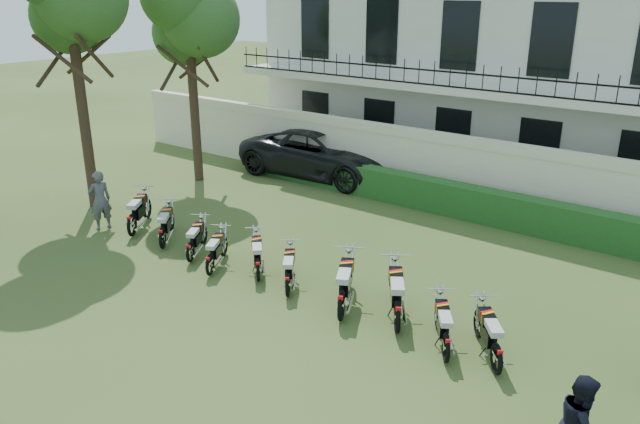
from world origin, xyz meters
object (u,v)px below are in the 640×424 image
at_px(suv, 323,153).
at_px(motorcycle_1, 162,233).
at_px(motorcycle_0, 131,220).
at_px(motorcycle_8, 447,341).
at_px(inspector, 100,200).
at_px(motorcycle_3, 210,260).
at_px(motorcycle_2, 190,247).
at_px(motorcycle_6, 341,298).
at_px(motorcycle_9, 497,352).
at_px(motorcycle_7, 398,310).
at_px(tree_west_near, 188,10).
at_px(motorcycle_5, 288,280).
at_px(motorcycle_4, 258,265).

bearing_deg(suv, motorcycle_1, -179.03).
relative_size(motorcycle_0, motorcycle_8, 1.13).
relative_size(motorcycle_0, inspector, 0.99).
distance_m(motorcycle_3, motorcycle_8, 6.24).
distance_m(motorcycle_2, motorcycle_6, 4.77).
distance_m(motorcycle_8, motorcycle_9, 0.92).
bearing_deg(motorcycle_8, suv, 103.53).
bearing_deg(motorcycle_9, motorcycle_3, 144.36).
bearing_deg(motorcycle_7, motorcycle_6, 160.42).
bearing_deg(tree_west_near, motorcycle_6, -27.33).
bearing_deg(motorcycle_5, suv, 86.02).
bearing_deg(motorcycle_5, tree_west_near, 112.97).
bearing_deg(motorcycle_1, motorcycle_6, -41.78).
bearing_deg(motorcycle_5, motorcycle_0, 142.60).
xyz_separation_m(suv, inspector, (-1.89, -8.13, 0.01)).
relative_size(motorcycle_1, inspector, 0.86).
distance_m(motorcycle_0, motorcycle_5, 5.80).
height_order(tree_west_near, motorcycle_5, tree_west_near).
relative_size(motorcycle_7, suv, 0.29).
distance_m(tree_west_near, motorcycle_6, 12.46).
distance_m(tree_west_near, motorcycle_9, 15.24).
height_order(motorcycle_5, inspector, inspector).
xyz_separation_m(motorcycle_3, suv, (-2.90, 8.42, 0.44)).
bearing_deg(motorcycle_0, inspector, 151.47).
distance_m(motorcycle_1, motorcycle_4, 3.36).
height_order(motorcycle_0, motorcycle_4, motorcycle_0).
relative_size(motorcycle_0, motorcycle_3, 1.13).
xyz_separation_m(motorcycle_0, motorcycle_5, (5.80, -0.12, -0.07)).
height_order(motorcycle_2, motorcycle_9, motorcycle_9).
xyz_separation_m(motorcycle_3, inspector, (-4.79, 0.29, 0.44)).
relative_size(motorcycle_3, motorcycle_9, 1.01).
height_order(motorcycle_4, motorcycle_7, motorcycle_7).
bearing_deg(motorcycle_7, motorcycle_4, 145.96).
relative_size(motorcycle_1, motorcycle_7, 0.83).
xyz_separation_m(motorcycle_1, suv, (-0.69, 8.05, 0.39)).
distance_m(motorcycle_5, motorcycle_7, 2.77).
relative_size(motorcycle_0, motorcycle_9, 1.14).
bearing_deg(suv, motorcycle_9, -132.91).
bearing_deg(motorcycle_5, motorcycle_9, -36.20).
height_order(suv, inspector, inspector).
bearing_deg(motorcycle_6, motorcycle_9, -25.85).
bearing_deg(motorcycle_6, motorcycle_0, 149.68).
distance_m(motorcycle_8, inspector, 11.04).
bearing_deg(motorcycle_2, motorcycle_7, -28.67).
distance_m(motorcycle_1, motorcycle_9, 9.35).
height_order(motorcycle_0, motorcycle_5, motorcycle_0).
height_order(tree_west_near, motorcycle_0, tree_west_near).
distance_m(tree_west_near, motorcycle_7, 13.31).
bearing_deg(motorcycle_8, motorcycle_6, 144.47).
bearing_deg(motorcycle_6, motorcycle_7, -14.06).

